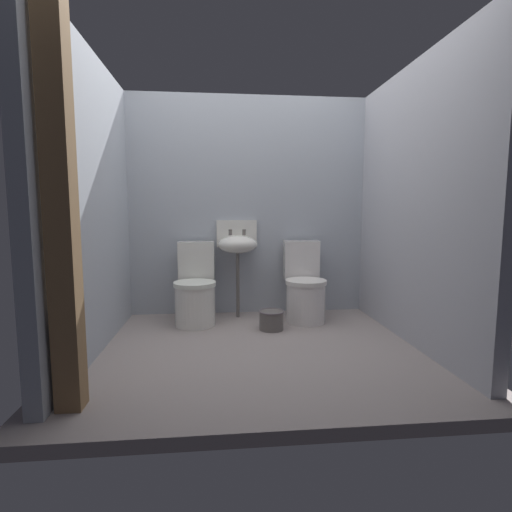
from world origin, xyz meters
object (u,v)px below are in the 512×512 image
toilet_left (196,290)px  sink (237,244)px  toilet_right (304,288)px  wooden_door_post (61,201)px  bucket (271,320)px

toilet_left → sink: (0.42, 0.19, 0.43)m
toilet_right → wooden_door_post: bearing=47.0°
sink → bucket: bearing=-59.9°
toilet_left → sink: bearing=-154.9°
sink → toilet_right: bearing=-16.0°
wooden_door_post → toilet_left: bearing=69.6°
wooden_door_post → bucket: (1.30, 1.31, -1.04)m
bucket → sink: bearing=120.1°
wooden_door_post → toilet_right: size_ratio=2.91×
wooden_door_post → bucket: bearing=45.2°
toilet_right → bucket: toilet_right is taller
wooden_door_post → bucket: size_ratio=9.60×
toilet_right → sink: size_ratio=0.79×
wooden_door_post → toilet_left: size_ratio=2.91×
toilet_left → bucket: bearing=157.8°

